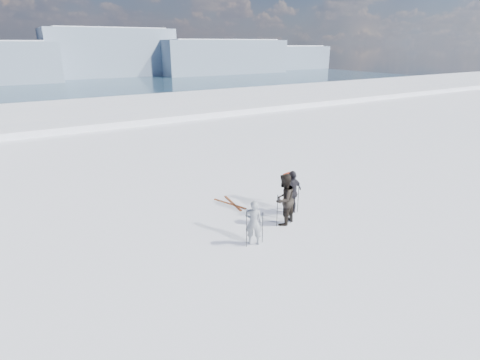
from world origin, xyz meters
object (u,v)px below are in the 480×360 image
Objects in this scene: skier_dark at (284,199)px; skis_loose at (231,203)px; skier_pack at (292,192)px; skier_grey at (254,223)px.

skis_loose is at bearing -96.79° from skier_dark.
skier_pack is 1.05× the size of skis_loose.
skier_pack is at bearing -168.89° from skier_dark.
skier_pack is (0.86, 0.58, -0.09)m from skier_dark.
skier_dark is 1.16× the size of skis_loose.
skier_grey reaches higher than skis_loose.
skis_loose is (-0.75, 2.60, -0.97)m from skier_dark.
skis_loose is at bearing -65.61° from skier_pack.
skier_dark is (1.77, 0.68, 0.19)m from skier_grey.
skier_pack is at bearing -51.54° from skis_loose.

